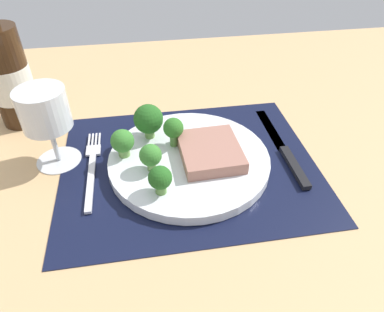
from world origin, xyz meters
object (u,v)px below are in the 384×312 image
Objects in this scene: fork at (92,167)px; wine_glass at (45,114)px; wine_bottle at (9,76)px; steak at (210,151)px; plate at (189,160)px; knife at (285,150)px.

wine_glass is at bearing 152.71° from fork.
wine_bottle is (-13.83, 16.94, 8.84)cm from fork.
fork is 0.74× the size of wine_bottle.
steak is 25.91cm from wine_glass.
plate is 35.73cm from wine_bottle.
fork is 23.59cm from wine_bottle.
plate reaches higher than fork.
knife is (13.27, 1.07, -2.33)cm from steak.
steak is (3.32, -0.54, 1.83)cm from plate.
fork is at bearing 174.82° from plate.
plate is 15.75cm from fork.
fork is (-15.68, 1.42, -0.55)cm from plate.
wine_glass is (-37.86, 4.10, 8.61)cm from knife.
plate is at bearing 170.78° from steak.
wine_bottle reaches higher than wine_glass.
wine_bottle reaches higher than knife.
plate is at bearing -12.29° from wine_glass.
fork is 32.28cm from knife.
wine_glass is at bearing 167.71° from plate.
steak is 0.41× the size of wine_bottle.
steak is 0.56× the size of fork.
steak is 0.81× the size of wine_glass.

